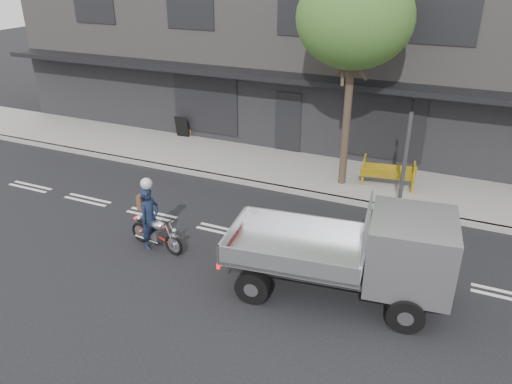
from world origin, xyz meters
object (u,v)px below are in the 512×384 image
object	(u,v)px
traffic_light_pole	(405,158)
sandwich_board	(182,127)
motorcycle	(156,232)
street_tree	(355,19)
rider	(150,218)
construction_barrier	(387,175)
flatbed_ute	(388,252)

from	to	relation	value
traffic_light_pole	sandwich_board	size ratio (longest dim) A/B	4.04
motorcycle	sandwich_board	distance (m)	8.40
street_tree	sandwich_board	xyz separation A→B (m)	(-7.22, 1.80, -4.69)
rider	sandwich_board	distance (m)	8.33
traffic_light_pole	construction_barrier	bearing A→B (deg)	122.42
motorcycle	flatbed_ute	bearing A→B (deg)	10.83
sandwich_board	street_tree	bearing A→B (deg)	-18.22
traffic_light_pole	motorcycle	bearing A→B (deg)	-138.21
flatbed_ute	street_tree	bearing A→B (deg)	106.62
motorcycle	street_tree	bearing A→B (deg)	68.35
street_tree	flatbed_ute	bearing A→B (deg)	-66.41
flatbed_ute	construction_barrier	size ratio (longest dim) A/B	2.96
rider	flatbed_ute	xyz separation A→B (m)	(5.96, 0.16, 0.43)
street_tree	rider	bearing A→B (deg)	-122.02
street_tree	construction_barrier	distance (m)	4.86
rider	construction_barrier	distance (m)	7.60
street_tree	sandwich_board	size ratio (longest dim) A/B	7.79
traffic_light_pole	street_tree	bearing A→B (deg)	156.97
motorcycle	rider	distance (m)	0.40
street_tree	traffic_light_pole	xyz separation A→B (m)	(2.00, -0.85, -3.63)
motorcycle	sandwich_board	world-z (taller)	sandwich_board
street_tree	sandwich_board	world-z (taller)	street_tree
street_tree	motorcycle	size ratio (longest dim) A/B	3.89
rider	flatbed_ute	size ratio (longest dim) A/B	0.34
motorcycle	traffic_light_pole	bearing A→B (deg)	51.06
rider	construction_barrier	world-z (taller)	rider
traffic_light_pole	flatbed_ute	distance (m)	4.70
street_tree	rider	world-z (taller)	street_tree
construction_barrier	sandwich_board	bearing A→B (deg)	168.75
traffic_light_pole	sandwich_board	distance (m)	9.65
construction_barrier	rider	bearing A→B (deg)	-130.71
construction_barrier	flatbed_ute	bearing A→B (deg)	-79.85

